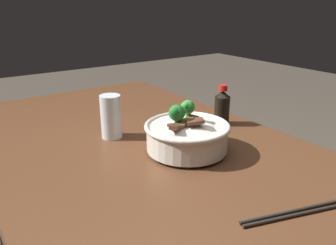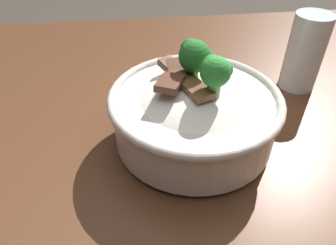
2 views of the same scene
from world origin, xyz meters
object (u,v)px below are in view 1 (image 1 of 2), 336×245
Objects in this scene: soy_sauce_bottle at (222,107)px; chopsticks_pair at (294,213)px; rice_bowl at (187,134)px; drinking_glass at (111,118)px.

chopsticks_pair is at bearing 152.50° from soy_sauce_bottle.
soy_sauce_bottle is (0.45, -0.23, 0.05)m from chopsticks_pair.
soy_sauce_bottle is at bearing -65.13° from rice_bowl.
drinking_glass reaches higher than chopsticks_pair.
rice_bowl reaches higher than drinking_glass.
soy_sauce_bottle reaches higher than drinking_glass.
rice_bowl is at bearing -150.40° from drinking_glass.
rice_bowl is 1.73× the size of soy_sauce_bottle.
chopsticks_pair is (-0.34, 0.01, -0.05)m from rice_bowl.
soy_sauce_bottle is (0.11, -0.23, 0.01)m from rice_bowl.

